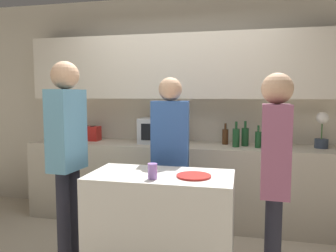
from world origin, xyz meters
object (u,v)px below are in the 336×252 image
Objects in this scene: bottle_4 at (269,138)px; bottle_2 at (245,136)px; cup_0 at (152,171)px; person_center at (170,150)px; bottle_5 at (280,139)px; person_right at (275,169)px; plate_on_island at (194,176)px; toaster at (89,133)px; person_left at (67,146)px; bottle_1 at (236,137)px; bottle_3 at (258,139)px; potted_plant at (322,130)px; bottle_0 at (225,136)px; microwave at (162,131)px.

bottle_2 is at bearing 160.18° from bottle_4.
person_center is at bearing 91.75° from cup_0.
bottle_5 is 1.42m from person_right.
bottle_5 reaches higher than plate_on_island.
person_center is (1.24, -0.85, -0.02)m from toaster.
toaster is 2.00m from cup_0.
person_right is (0.88, -0.59, -0.01)m from person_center.
bottle_5 is (2.30, -0.03, 0.00)m from toaster.
person_left is at bearing 164.16° from cup_0.
bottle_1 is 0.36m from bottle_4.
person_left reaches higher than bottle_3.
person_center reaches higher than bottle_5.
potted_plant is 1.04m from bottle_0.
bottle_4 is 1.47m from plate_on_island.
person_right reaches higher than toaster.
plate_on_island is at bearing 89.34° from person_left.
person_right reaches higher than cup_0.
person_left reaches higher than bottle_0.
cup_0 is 0.87m from person_right.
toaster is at bearing -178.35° from bottle_0.
potted_plant is 1.88m from plate_on_island.
bottle_3 is 0.15× the size of person_right.
bottle_0 is at bearing 18.77° from person_right.
bottle_5 is at bearing 129.71° from person_left.
potted_plant reaches higher than bottle_2.
person_right reaches higher than bottle_0.
potted_plant is at bearing 1.52° from bottle_2.
bottle_4 is (-0.55, -0.11, -0.08)m from potted_plant.
bottle_2 is at bearing -17.41° from bottle_0.
person_left is (-2.29, -1.32, -0.05)m from potted_plant.
microwave is 0.88m from bottle_1.
bottle_3 reaches higher than plate_on_island.
bottle_3 is at bearing -1.65° from bottle_1.
cup_0 is (-0.93, -1.44, -0.09)m from bottle_4.
bottle_3 is 1.64m from cup_0.
bottle_0 is 0.14× the size of person_left.
bottle_1 reaches higher than plate_on_island.
person_center is (-0.31, 0.58, 0.09)m from plate_on_island.
potted_plant is 3.45× the size of cup_0.
bottle_1 is 2.48× the size of cup_0.
bottle_1 is at bearing -178.68° from bottle_4.
person_left is (-0.51, -1.32, 0.00)m from microwave.
bottle_2 reaches higher than toaster.
bottle_4 is 0.18× the size of person_right.
bottle_2 is at bearing -178.48° from potted_plant.
potted_plant reaches higher than bottle_0.
plate_on_island is (-0.76, -1.40, -0.12)m from bottle_5.
person_left is at bearing -138.67° from bottle_2.
bottle_4 is (1.23, -0.11, -0.04)m from microwave.
person_left is (-1.26, -1.37, 0.06)m from bottle_0.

